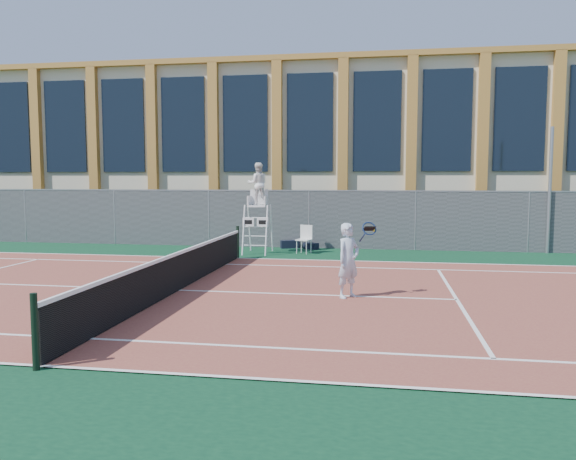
% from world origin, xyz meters
% --- Properties ---
extents(ground, '(120.00, 120.00, 0.00)m').
position_xyz_m(ground, '(0.00, 0.00, 0.00)').
color(ground, '#233814').
extents(apron, '(36.00, 20.00, 0.01)m').
position_xyz_m(apron, '(0.00, 1.00, 0.01)').
color(apron, '#0B321E').
rests_on(apron, ground).
extents(tennis_court, '(23.77, 10.97, 0.02)m').
position_xyz_m(tennis_court, '(0.00, 0.00, 0.02)').
color(tennis_court, brown).
rests_on(tennis_court, apron).
extents(tennis_net, '(0.10, 11.30, 1.10)m').
position_xyz_m(tennis_net, '(0.00, 0.00, 0.54)').
color(tennis_net, black).
rests_on(tennis_net, ground).
extents(fence, '(40.00, 0.06, 2.20)m').
position_xyz_m(fence, '(0.00, 8.80, 1.10)').
color(fence, '#595E60').
rests_on(fence, ground).
extents(hedge, '(40.00, 1.40, 2.20)m').
position_xyz_m(hedge, '(0.00, 10.00, 1.10)').
color(hedge, black).
rests_on(hedge, ground).
extents(building, '(45.00, 10.60, 8.22)m').
position_xyz_m(building, '(0.00, 17.95, 4.15)').
color(building, beige).
rests_on(building, ground).
extents(steel_pole, '(0.12, 0.12, 4.51)m').
position_xyz_m(steel_pole, '(10.65, 8.70, 2.25)').
color(steel_pole, '#9EA0A5').
rests_on(steel_pole, ground).
extents(umpire_chair, '(0.92, 1.41, 3.28)m').
position_xyz_m(umpire_chair, '(0.38, 7.04, 2.40)').
color(umpire_chair, white).
rests_on(umpire_chair, ground).
extents(plastic_chair, '(0.59, 0.59, 1.01)m').
position_xyz_m(plastic_chair, '(2.06, 7.26, 0.61)').
color(plastic_chair, silver).
rests_on(plastic_chair, apron).
extents(sports_bag_near, '(0.75, 0.51, 0.30)m').
position_xyz_m(sports_bag_near, '(1.28, 8.60, 0.16)').
color(sports_bag_near, black).
rests_on(sports_bag_near, apron).
extents(sports_bag_far, '(0.63, 0.51, 0.23)m').
position_xyz_m(sports_bag_far, '(2.12, 8.47, 0.13)').
color(sports_bag_far, black).
rests_on(sports_bag_far, apron).
extents(tennis_player, '(0.98, 0.80, 1.69)m').
position_xyz_m(tennis_player, '(4.03, -0.15, 0.87)').
color(tennis_player, silver).
rests_on(tennis_player, tennis_court).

